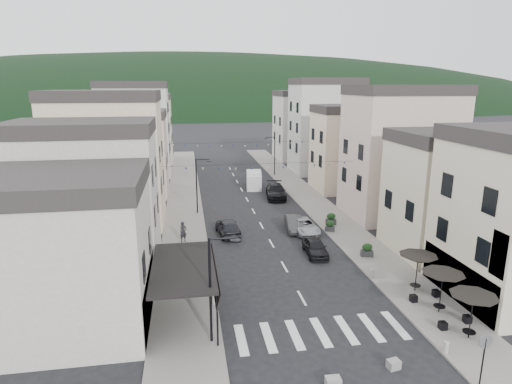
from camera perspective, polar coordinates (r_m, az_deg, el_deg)
ground at (r=23.91m, az=10.18°, el=-20.45°), size 700.00×700.00×0.00m
sidewalk_left at (r=52.20m, az=-9.54°, el=-0.99°), size 4.00×76.00×0.12m
sidewalk_right at (r=54.19m, az=6.51°, el=-0.32°), size 4.00×76.00×0.12m
hill_backdrop at (r=318.81m, az=-8.27°, el=11.54°), size 640.00×360.00×70.00m
boutique_building at (r=26.66m, az=-27.42°, el=-8.38°), size 12.00×8.00×8.00m
boutique_awning at (r=25.64m, az=-9.13°, el=-9.92°), size 3.77×7.50×3.28m
buildings_row_left at (r=57.17m, az=-16.87°, el=6.11°), size 10.20×54.16×14.00m
buildings_row_right at (r=59.55m, az=12.01°, el=6.89°), size 10.20×54.16×14.50m
cafe_terrace at (r=28.16m, az=23.63°, el=-10.41°), size 2.50×8.10×2.53m
streetlamp_left_near at (r=22.70m, az=-5.44°, el=-11.47°), size 1.70×0.56×6.00m
streetlamp_left_far at (r=45.53m, az=-7.60°, el=1.58°), size 1.70×0.56×6.00m
streetlamp_right_far at (r=64.51m, az=2.26°, el=5.37°), size 1.70×0.56×6.00m
traffic_sign at (r=22.85m, az=28.16°, el=-18.09°), size 0.70×0.07×2.70m
bollards at (r=28.17m, az=6.42°, el=-13.60°), size 11.66×10.26×0.60m
bunting_near at (r=41.80m, az=0.51°, el=3.32°), size 19.00×0.28×0.62m
bunting_far at (r=57.42m, az=-2.24°, el=6.26°), size 19.00×0.28×0.62m
parked_car_a at (r=35.38m, az=7.89°, el=-7.25°), size 1.78×4.02×1.35m
parked_car_b at (r=40.86m, az=5.09°, el=-4.20°), size 1.91×4.27×1.36m
parked_car_c at (r=40.45m, az=6.37°, el=-4.49°), size 2.45×4.74×1.28m
parked_car_d at (r=52.36m, az=2.66°, el=0.10°), size 3.02×5.92×1.65m
parked_car_e at (r=39.58m, az=-3.76°, el=-4.66°), size 2.24×4.66×1.53m
delivery_van at (r=57.38m, az=-0.29°, el=1.70°), size 2.58×5.09×2.34m
pedestrian_a at (r=37.93m, az=-9.67°, el=-5.26°), size 0.79×0.71×1.82m
pedestrian_b at (r=32.79m, az=-12.55°, el=-8.43°), size 1.21×1.18×1.96m
concrete_block_b at (r=23.47m, az=17.88°, el=-21.03°), size 0.67×0.55×0.45m
concrete_block_c at (r=21.82m, az=10.26°, el=-23.62°), size 0.72×0.53×0.40m
planter_la at (r=33.29m, az=-8.70°, el=-8.69°), size 1.14×0.86×1.13m
planter_lb at (r=33.77m, az=-6.95°, el=-8.24°), size 1.19×0.91×1.19m
planter_ra at (r=35.61m, az=14.58°, el=-7.49°), size 1.06×0.76×1.08m
planter_rb at (r=40.80m, az=9.83°, el=-4.49°), size 1.02×0.79×1.01m
planter_rc at (r=42.73m, az=9.97°, el=-3.55°), size 1.13×0.79×1.15m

